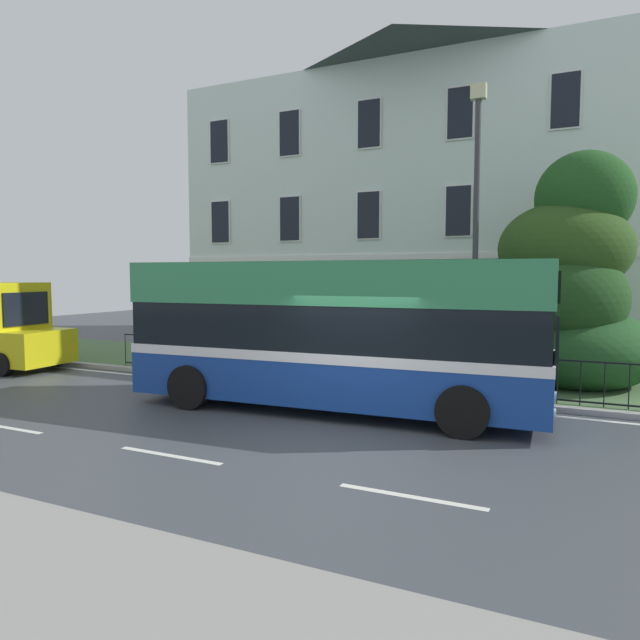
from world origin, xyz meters
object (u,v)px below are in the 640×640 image
at_px(single_decker_bus, 335,332).
at_px(street_lamp_post, 476,218).
at_px(georgian_townhouse, 448,192).
at_px(evergreen_tree, 570,289).
at_px(litter_bin, 173,346).

relative_size(single_decker_bus, street_lamp_post, 1.22).
bearing_deg(street_lamp_post, georgian_townhouse, 106.73).
distance_m(evergreen_tree, street_lamp_post, 3.20).
distance_m(single_decker_bus, street_lamp_post, 4.77).
height_order(georgian_townhouse, single_decker_bus, georgian_townhouse).
relative_size(georgian_townhouse, street_lamp_post, 2.62).
height_order(evergreen_tree, single_decker_bus, evergreen_tree).
relative_size(evergreen_tree, single_decker_bus, 0.68).
bearing_deg(litter_bin, street_lamp_post, 3.27).
xyz_separation_m(evergreen_tree, litter_bin, (-11.10, -2.15, -1.82)).
bearing_deg(litter_bin, georgian_townhouse, 60.60).
bearing_deg(evergreen_tree, litter_bin, -169.02).
bearing_deg(litter_bin, single_decker_bus, -22.22).
xyz_separation_m(georgian_townhouse, single_decker_bus, (0.70, -13.30, -4.70)).
relative_size(georgian_townhouse, single_decker_bus, 2.14).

